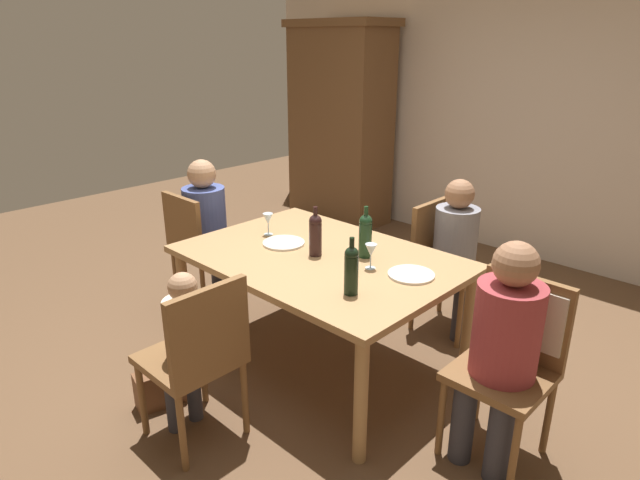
{
  "coord_description": "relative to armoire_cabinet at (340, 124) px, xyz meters",
  "views": [
    {
      "loc": [
        2.11,
        -2.19,
        1.99
      ],
      "look_at": [
        0.0,
        0.0,
        0.85
      ],
      "focal_mm": 30.29,
      "sensor_mm": 36.0,
      "label": 1
    }
  ],
  "objects": [
    {
      "name": "rear_room_partition",
      "position": [
        1.93,
        0.45,
        0.25
      ],
      "size": [
        6.4,
        0.12,
        2.7
      ],
      "primitive_type": "cube",
      "color": "beige",
      "rests_on": "ground_plane"
    },
    {
      "name": "armoire_cabinet",
      "position": [
        0.0,
        0.0,
        0.0
      ],
      "size": [
        1.18,
        0.62,
        2.18
      ],
      "color": "brown",
      "rests_on": "ground_plane"
    },
    {
      "name": "dinner_plate_guest_left",
      "position": [
        2.51,
        -2.19,
        -0.34
      ],
      "size": [
        0.26,
        0.26,
        0.01
      ],
      "primitive_type": "cylinder",
      "color": "silver",
      "rests_on": "dining_table"
    },
    {
      "name": "person_woman_host",
      "position": [
        2.33,
        -1.37,
        -0.45
      ],
      "size": [
        0.34,
        0.3,
        1.11
      ],
      "rotation": [
        0.0,
        0.0,
        -1.57
      ],
      "color": "#33333D",
      "rests_on": "ground_plane"
    },
    {
      "name": "wine_glass_near_left",
      "position": [
        2.28,
        -2.27,
        -0.24
      ],
      "size": [
        0.07,
        0.07,
        0.15
      ],
      "color": "silver",
      "rests_on": "dining_table"
    },
    {
      "name": "chair_right_end",
      "position": [
        3.14,
        -2.2,
        -0.5
      ],
      "size": [
        0.44,
        0.46,
        0.92
      ],
      "rotation": [
        0.0,
        0.0,
        3.14
      ],
      "color": "brown",
      "rests_on": "ground_plane"
    },
    {
      "name": "chair_left_end",
      "position": [
        0.72,
        -2.41,
        -0.56
      ],
      "size": [
        0.44,
        0.44,
        0.92
      ],
      "color": "brown",
      "rests_on": "ground_plane"
    },
    {
      "name": "person_man_bearded",
      "position": [
        0.72,
        -2.3,
        -0.43
      ],
      "size": [
        0.32,
        0.37,
        1.16
      ],
      "color": "#33333D",
      "rests_on": "ground_plane"
    },
    {
      "name": "wine_glass_centre",
      "position": [
        1.42,
        -2.3,
        -0.24
      ],
      "size": [
        0.07,
        0.07,
        0.15
      ],
      "color": "silver",
      "rests_on": "dining_table"
    },
    {
      "name": "wine_bottle_dark_red",
      "position": [
        2.41,
        -2.59,
        -0.21
      ],
      "size": [
        0.07,
        0.07,
        0.31
      ],
      "color": "black",
      "rests_on": "dining_table"
    },
    {
      "name": "person_child_small",
      "position": [
        1.91,
        -3.28,
        -0.54
      ],
      "size": [
        0.25,
        0.22,
        0.94
      ],
      "rotation": [
        0.0,
        0.0,
        1.57
      ],
      "color": "#33333D",
      "rests_on": "ground_plane"
    },
    {
      "name": "dinner_plate_host",
      "position": [
        1.63,
        -2.35,
        -0.34
      ],
      "size": [
        0.27,
        0.27,
        0.01
      ],
      "primitive_type": "cylinder",
      "color": "silver",
      "rests_on": "dining_table"
    },
    {
      "name": "wine_bottle_tall_green",
      "position": [
        2.14,
        -2.15,
        -0.21
      ],
      "size": [
        0.08,
        0.08,
        0.32
      ],
      "color": "#19381E",
      "rests_on": "dining_table"
    },
    {
      "name": "person_man_guest",
      "position": [
        3.14,
        -2.35,
        -0.43
      ],
      "size": [
        0.31,
        0.36,
        1.15
      ],
      "rotation": [
        0.0,
        0.0,
        3.14
      ],
      "color": "#33333D",
      "rests_on": "ground_plane"
    },
    {
      "name": "ground_plane",
      "position": [
        1.93,
        -2.33,
        -1.1
      ],
      "size": [
        10.0,
        10.0,
        0.0
      ],
      "primitive_type": "plane",
      "color": "brown"
    },
    {
      "name": "wine_bottle_short_olive",
      "position": [
        1.91,
        -2.34,
        -0.21
      ],
      "size": [
        0.08,
        0.08,
        0.31
      ],
      "color": "black",
      "rests_on": "dining_table"
    },
    {
      "name": "dining_table",
      "position": [
        1.93,
        -2.33,
        -0.43
      ],
      "size": [
        1.66,
        1.15,
        0.75
      ],
      "color": "#A87F51",
      "rests_on": "ground_plane"
    },
    {
      "name": "chair_near",
      "position": [
        2.02,
        -3.28,
        -0.56
      ],
      "size": [
        0.44,
        0.44,
        0.92
      ],
      "rotation": [
        0.0,
        0.0,
        1.57
      ],
      "color": "brown",
      "rests_on": "ground_plane"
    },
    {
      "name": "handbag",
      "position": [
        1.58,
        -3.28,
        -0.99
      ],
      "size": [
        0.18,
        0.3,
        0.22
      ],
      "primitive_type": "cube",
      "rotation": [
        0.0,
        0.0,
        1.33
      ],
      "color": "brown",
      "rests_on": "ground_plane"
    },
    {
      "name": "chair_far_right",
      "position": [
        2.22,
        -1.37,
        -0.56
      ],
      "size": [
        0.44,
        0.44,
        0.92
      ],
      "rotation": [
        0.0,
        0.0,
        -1.57
      ],
      "color": "brown",
      "rests_on": "ground_plane"
    }
  ]
}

